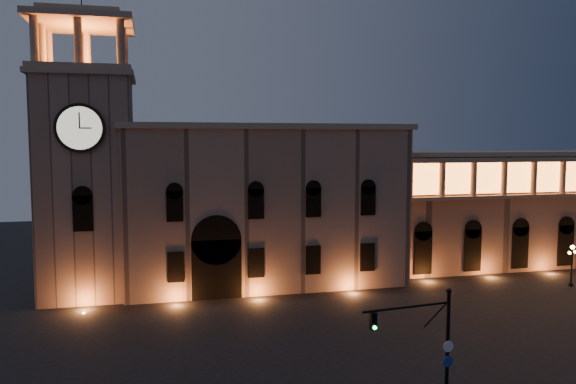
# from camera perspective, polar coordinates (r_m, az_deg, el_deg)

# --- Properties ---
(ground) EXTENTS (160.00, 160.00, 0.00)m
(ground) POSITION_cam_1_polar(r_m,az_deg,el_deg) (44.47, 5.95, -15.63)
(ground) COLOR black
(ground) RESTS_ON ground
(government_building) EXTENTS (30.80, 12.80, 17.60)m
(government_building) POSITION_cam_1_polar(r_m,az_deg,el_deg) (62.62, -2.53, -1.26)
(government_building) COLOR #896959
(government_building) RESTS_ON ground
(clock_tower) EXTENTS (9.80, 9.80, 32.40)m
(clock_tower) POSITION_cam_1_polar(r_m,az_deg,el_deg) (60.53, -19.75, 1.77)
(clock_tower) COLOR #896959
(clock_tower) RESTS_ON ground
(colonnade_wing) EXTENTS (40.60, 11.50, 14.50)m
(colonnade_wing) POSITION_cam_1_polar(r_m,az_deg,el_deg) (78.55, 22.36, -1.39)
(colonnade_wing) COLOR #846454
(colonnade_wing) RESTS_ON ground
(traffic_light) EXTENTS (5.60, 1.05, 7.71)m
(traffic_light) POSITION_cam_1_polar(r_m,az_deg,el_deg) (33.09, 14.51, -15.74)
(traffic_light) COLOR black
(traffic_light) RESTS_ON ground
(street_lamp_near) EXTENTS (1.51, 0.68, 4.53)m
(street_lamp_near) POSITION_cam_1_polar(r_m,az_deg,el_deg) (68.86, 26.88, -6.33)
(street_lamp_near) COLOR black
(street_lamp_near) RESTS_ON ground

